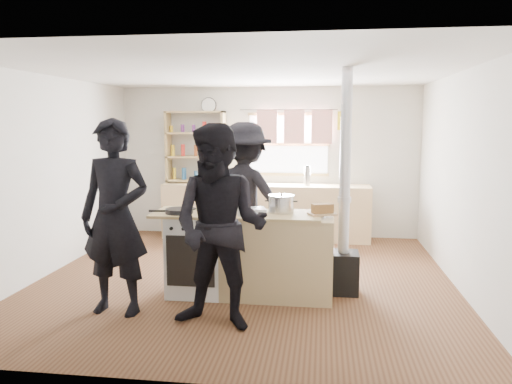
# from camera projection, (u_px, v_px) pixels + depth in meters

# --- Properties ---
(ground) EXTENTS (5.00, 5.00, 0.01)m
(ground) POSITION_uv_depth(u_px,v_px,m) (245.00, 279.00, 6.14)
(ground) COLOR brown
(ground) RESTS_ON ground
(back_counter) EXTENTS (3.40, 0.55, 0.90)m
(back_counter) POSITION_uv_depth(u_px,v_px,m) (266.00, 212.00, 8.25)
(back_counter) COLOR #D9B782
(back_counter) RESTS_ON ground
(shelving_unit) EXTENTS (1.00, 0.28, 1.20)m
(shelving_unit) POSITION_uv_depth(u_px,v_px,m) (196.00, 146.00, 8.38)
(shelving_unit) COLOR tan
(shelving_unit) RESTS_ON back_counter
(thermos) EXTENTS (0.10, 0.10, 0.30)m
(thermos) POSITION_uv_depth(u_px,v_px,m) (307.00, 176.00, 8.08)
(thermos) COLOR silver
(thermos) RESTS_ON back_counter
(cooking_island) EXTENTS (1.97, 0.64, 0.93)m
(cooking_island) POSITION_uv_depth(u_px,v_px,m) (250.00, 254.00, 5.51)
(cooking_island) COLOR white
(cooking_island) RESTS_ON ground
(skillet_greens) EXTENTS (0.34, 0.34, 0.05)m
(skillet_greens) POSITION_uv_depth(u_px,v_px,m) (179.00, 211.00, 5.43)
(skillet_greens) COLOR black
(skillet_greens) RESTS_ON cooking_island
(roast_tray) EXTENTS (0.36, 0.32, 0.07)m
(roast_tray) POSITION_uv_depth(u_px,v_px,m) (251.00, 211.00, 5.37)
(roast_tray) COLOR silver
(roast_tray) RESTS_ON cooking_island
(stockpot_stove) EXTENTS (0.20, 0.20, 0.17)m
(stockpot_stove) POSITION_uv_depth(u_px,v_px,m) (205.00, 203.00, 5.69)
(stockpot_stove) COLOR #B2B2B4
(stockpot_stove) RESTS_ON cooking_island
(stockpot_counter) EXTENTS (0.29, 0.29, 0.21)m
(stockpot_counter) POSITION_uv_depth(u_px,v_px,m) (281.00, 204.00, 5.47)
(stockpot_counter) COLOR #B5B5B7
(stockpot_counter) RESTS_ON cooking_island
(bread_board) EXTENTS (0.34, 0.29, 0.12)m
(bread_board) POSITION_uv_depth(u_px,v_px,m) (322.00, 210.00, 5.33)
(bread_board) COLOR tan
(bread_board) RESTS_ON cooking_island
(flue_heater) EXTENTS (0.35, 0.35, 2.50)m
(flue_heater) POSITION_uv_depth(u_px,v_px,m) (343.00, 236.00, 5.57)
(flue_heater) COLOR black
(flue_heater) RESTS_ON ground
(person_near_left) EXTENTS (0.75, 0.53, 1.96)m
(person_near_left) POSITION_uv_depth(u_px,v_px,m) (115.00, 217.00, 4.94)
(person_near_left) COLOR black
(person_near_left) RESTS_ON ground
(person_near_right) EXTENTS (1.03, 0.86, 1.91)m
(person_near_right) POSITION_uv_depth(u_px,v_px,m) (220.00, 228.00, 4.58)
(person_near_right) COLOR black
(person_near_right) RESTS_ON ground
(person_far) EXTENTS (1.39, 1.02, 1.92)m
(person_far) POSITION_uv_depth(u_px,v_px,m) (245.00, 197.00, 6.39)
(person_far) COLOR black
(person_far) RESTS_ON ground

